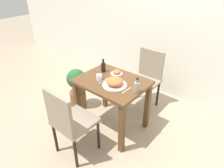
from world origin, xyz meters
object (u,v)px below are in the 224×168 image
at_px(chair_far, 146,76).
at_px(potted_plant_left, 77,87).
at_px(chair_near, 69,120).
at_px(side_plate, 117,72).
at_px(condiment_bottle, 137,87).
at_px(food_plate, 115,82).
at_px(sauce_bottle, 103,67).
at_px(drink_cup, 99,77).

bearing_deg(chair_far, potted_plant_left, -137.12).
relative_size(chair_near, side_plate, 5.85).
relative_size(chair_near, chair_far, 1.00).
bearing_deg(chair_far, condiment_bottle, -67.96).
xyz_separation_m(chair_far, food_plate, (0.03, -0.80, 0.26)).
xyz_separation_m(chair_far, sauce_bottle, (-0.32, -0.62, 0.29)).
bearing_deg(condiment_bottle, potted_plant_left, 178.22).
relative_size(sauce_bottle, condiment_bottle, 1.00).
bearing_deg(potted_plant_left, side_plate, 14.69).
xyz_separation_m(chair_far, potted_plant_left, (-0.78, -0.73, -0.16)).
xyz_separation_m(chair_far, drink_cup, (-0.21, -0.82, 0.25)).
height_order(sauce_bottle, condiment_bottle, same).
bearing_deg(potted_plant_left, chair_far, 42.88).
height_order(chair_near, condiment_bottle, condiment_bottle).
height_order(condiment_bottle, potted_plant_left, condiment_bottle).
height_order(drink_cup, condiment_bottle, condiment_bottle).
bearing_deg(chair_near, chair_far, -94.65).
xyz_separation_m(side_plate, potted_plant_left, (-0.64, -0.17, -0.40)).
xyz_separation_m(drink_cup, potted_plant_left, (-0.57, 0.10, -0.41)).
height_order(chair_near, drink_cup, chair_near).
height_order(sauce_bottle, potted_plant_left, sauce_bottle).
distance_m(chair_far, condiment_bottle, 0.87).
distance_m(drink_cup, condiment_bottle, 0.52).
height_order(food_plate, condiment_bottle, condiment_bottle).
height_order(chair_near, side_plate, chair_near).
bearing_deg(side_plate, sauce_bottle, -162.66).
height_order(chair_near, sauce_bottle, sauce_bottle).
relative_size(chair_far, sauce_bottle, 4.77).
height_order(chair_far, drink_cup, chair_far).
distance_m(food_plate, side_plate, 0.30).
bearing_deg(potted_plant_left, drink_cup, -9.56).
height_order(chair_far, potted_plant_left, chair_far).
bearing_deg(drink_cup, chair_far, 75.79).
height_order(food_plate, side_plate, food_plate).
xyz_separation_m(food_plate, sauce_bottle, (-0.35, 0.19, 0.03)).
height_order(side_plate, sauce_bottle, sauce_bottle).
bearing_deg(side_plate, chair_far, 75.78).
bearing_deg(chair_near, side_plate, -88.25).
height_order(chair_near, chair_far, same).
relative_size(drink_cup, sauce_bottle, 0.39).
bearing_deg(chair_near, drink_cup, -81.10).
xyz_separation_m(food_plate, side_plate, (-0.17, 0.25, -0.02)).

